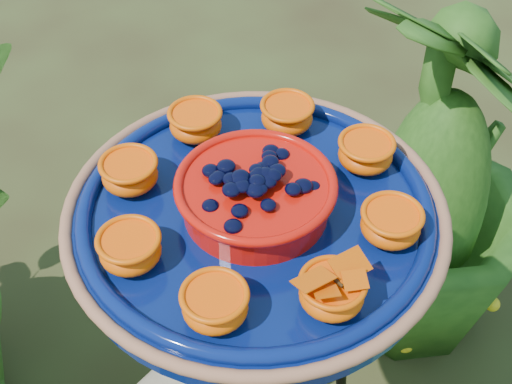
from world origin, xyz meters
TOP-DOWN VIEW (x-y plane):
  - tripod_stand at (0.06, 0.09)m, footprint 0.40×0.41m
  - feeder_dish at (0.06, 0.09)m, footprint 0.55×0.55m
  - shrub_back_right at (0.72, 0.44)m, footprint 0.67×0.67m

SIDE VIEW (x-z plane):
  - shrub_back_right at x=0.72m, z-range 0.00..1.03m
  - tripod_stand at x=0.06m, z-range 0.11..1.10m
  - feeder_dish at x=0.06m, z-range 0.98..1.10m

